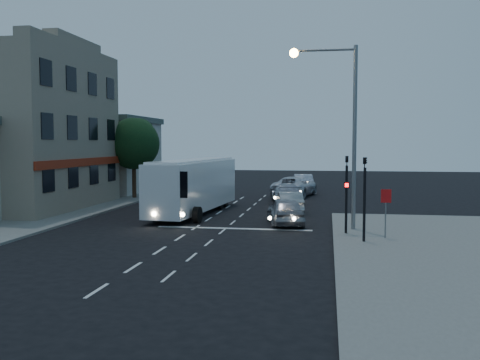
% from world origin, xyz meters
% --- Properties ---
extents(ground, '(120.00, 120.00, 0.00)m').
position_xyz_m(ground, '(0.00, 0.00, 0.00)').
color(ground, black).
extents(sidewalk_far, '(12.00, 50.00, 0.12)m').
position_xyz_m(sidewalk_far, '(-13.00, 8.00, 0.06)').
color(sidewalk_far, slate).
rests_on(sidewalk_far, ground).
extents(road_markings, '(8.00, 30.55, 0.01)m').
position_xyz_m(road_markings, '(1.29, 3.31, 0.00)').
color(road_markings, silver).
rests_on(road_markings, ground).
extents(tour_bus, '(3.23, 11.12, 3.36)m').
position_xyz_m(tour_bus, '(-1.42, 7.31, 1.82)').
color(tour_bus, silver).
rests_on(tour_bus, ground).
extents(car_suv, '(2.54, 4.59, 1.48)m').
position_xyz_m(car_suv, '(4.51, 3.80, 0.74)').
color(car_suv, '#95969D').
rests_on(car_suv, ground).
extents(car_sedan_a, '(2.05, 4.24, 1.34)m').
position_xyz_m(car_sedan_a, '(4.39, 8.56, 0.67)').
color(car_sedan_a, '#A7A7A7').
rests_on(car_sedan_a, ground).
extents(car_sedan_b, '(2.85, 5.19, 1.42)m').
position_xyz_m(car_sedan_b, '(3.78, 14.07, 0.71)').
color(car_sedan_b, '#979BA8').
rests_on(car_sedan_b, ground).
extents(car_sedan_c, '(3.83, 6.26, 1.62)m').
position_xyz_m(car_sedan_c, '(4.06, 19.13, 0.81)').
color(car_sedan_c, silver).
rests_on(car_sedan_c, ground).
extents(car_extra, '(2.18, 4.76, 1.51)m').
position_xyz_m(car_extra, '(4.45, 24.54, 0.76)').
color(car_extra, silver).
rests_on(car_extra, ground).
extents(traffic_signal_main, '(0.25, 0.35, 4.10)m').
position_xyz_m(traffic_signal_main, '(7.60, 0.78, 2.42)').
color(traffic_signal_main, black).
rests_on(traffic_signal_main, sidewalk_near).
extents(traffic_signal_side, '(0.18, 0.15, 4.10)m').
position_xyz_m(traffic_signal_side, '(8.30, -1.20, 2.42)').
color(traffic_signal_side, black).
rests_on(traffic_signal_side, sidewalk_near).
extents(regulatory_sign, '(0.45, 0.12, 2.20)m').
position_xyz_m(regulatory_sign, '(9.30, -0.24, 1.60)').
color(regulatory_sign, slate).
rests_on(regulatory_sign, sidewalk_near).
extents(streetlight, '(3.32, 0.44, 9.00)m').
position_xyz_m(streetlight, '(7.34, 2.20, 5.73)').
color(streetlight, slate).
rests_on(streetlight, sidewalk_near).
extents(main_building, '(10.12, 12.00, 11.00)m').
position_xyz_m(main_building, '(-13.96, 8.00, 5.16)').
color(main_building, gray).
rests_on(main_building, sidewalk_far).
extents(low_building_north, '(9.40, 9.40, 6.50)m').
position_xyz_m(low_building_north, '(-13.50, 20.00, 3.39)').
color(low_building_north, beige).
rests_on(low_building_north, sidewalk_far).
extents(street_tree, '(4.00, 4.00, 6.20)m').
position_xyz_m(street_tree, '(-8.21, 15.02, 4.50)').
color(street_tree, black).
rests_on(street_tree, sidewalk_far).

